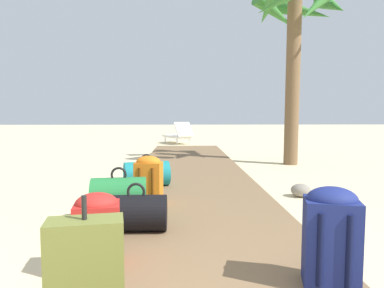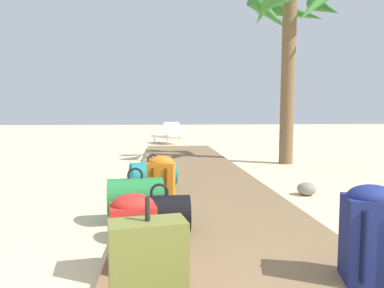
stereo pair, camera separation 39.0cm
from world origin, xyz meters
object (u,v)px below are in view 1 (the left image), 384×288
object	(u,v)px
backpack_navy	(331,234)
palm_tree_far_right	(298,25)
duffel_bag_black	(136,213)
suitcase_olive	(86,276)
backpack_orange	(149,178)
duffel_bag_teal	(147,174)
backpack_red	(97,227)
lounge_chair	(179,135)
duffel_bag_green	(119,195)

from	to	relation	value
backpack_navy	palm_tree_far_right	xyz separation A→B (m)	(1.58, 5.58, 2.58)
duffel_bag_black	suitcase_olive	bearing A→B (deg)	-91.87
backpack_orange	duffel_bag_teal	distance (m)	0.96
duffel_bag_teal	suitcase_olive	bearing A→B (deg)	-89.17
backpack_red	duffel_bag_black	world-z (taller)	backpack_red
duffel_bag_teal	palm_tree_far_right	distance (m)	4.79
backpack_navy	lounge_chair	world-z (taller)	lounge_chair
backpack_orange	suitcase_olive	world-z (taller)	suitcase_olive
duffel_bag_green	duffel_bag_teal	xyz separation A→B (m)	(0.15, 1.40, -0.01)
suitcase_olive	lounge_chair	world-z (taller)	lounge_chair
lounge_chair	duffel_bag_teal	bearing A→B (deg)	-92.74
duffel_bag_teal	palm_tree_far_right	xyz separation A→B (m)	(2.97, 2.58, 2.72)
duffel_bag_green	suitcase_olive	size ratio (longest dim) A/B	0.90
backpack_red	duffel_bag_black	distance (m)	0.74
backpack_orange	backpack_navy	distance (m)	2.41
palm_tree_far_right	backpack_red	bearing A→B (deg)	-120.25
duffel_bag_green	duffel_bag_black	xyz separation A→B (m)	(0.25, -0.55, -0.03)
duffel_bag_teal	palm_tree_far_right	world-z (taller)	palm_tree_far_right
duffel_bag_green	duffel_bag_teal	bearing A→B (deg)	83.87
backpack_orange	suitcase_olive	xyz separation A→B (m)	(-0.07, -2.47, -0.01)
backpack_navy	duffel_bag_black	bearing A→B (deg)	140.78
duffel_bag_teal	lounge_chair	size ratio (longest dim) A/B	0.43
backpack_red	backpack_navy	distance (m)	1.51
backpack_red	backpack_navy	world-z (taller)	backpack_navy
suitcase_olive	duffel_bag_teal	size ratio (longest dim) A/B	0.95
backpack_red	lounge_chair	xyz separation A→B (m)	(0.47, 10.76, -0.02)
duffel_bag_black	palm_tree_far_right	size ratio (longest dim) A/B	0.14
backpack_orange	backpack_navy	xyz separation A→B (m)	(1.28, -2.05, 0.03)
duffel_bag_green	palm_tree_far_right	xyz separation A→B (m)	(3.12, 3.98, 2.71)
backpack_orange	lounge_chair	world-z (taller)	lounge_chair
duffel_bag_green	backpack_navy	xyz separation A→B (m)	(1.54, -1.60, 0.13)
suitcase_olive	backpack_navy	bearing A→B (deg)	17.32
duffel_bag_green	backpack_red	world-z (taller)	backpack_red
suitcase_olive	duffel_bag_black	world-z (taller)	suitcase_olive
duffel_bag_green	backpack_orange	bearing A→B (deg)	59.22
suitcase_olive	duffel_bag_black	distance (m)	1.48
duffel_bag_green	lounge_chair	distance (m)	9.52
suitcase_olive	duffel_bag_teal	bearing A→B (deg)	90.83
suitcase_olive	duffel_bag_black	size ratio (longest dim) A/B	1.23
backpack_navy	suitcase_olive	xyz separation A→B (m)	(-1.34, -0.42, -0.04)
duffel_bag_green	backpack_orange	xyz separation A→B (m)	(0.27, 0.45, 0.10)
lounge_chair	duffel_bag_green	bearing A→B (deg)	-93.24
backpack_orange	duffel_bag_black	world-z (taller)	backpack_orange
backpack_red	palm_tree_far_right	distance (m)	6.61
suitcase_olive	lounge_chair	distance (m)	11.53
duffel_bag_teal	backpack_navy	bearing A→B (deg)	-65.10
backpack_orange	lounge_chair	size ratio (longest dim) A/B	0.34
backpack_red	suitcase_olive	xyz separation A→B (m)	(0.13, -0.77, 0.01)
duffel_bag_green	backpack_orange	world-z (taller)	backpack_orange
backpack_red	duffel_bag_teal	world-z (taller)	backpack_red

